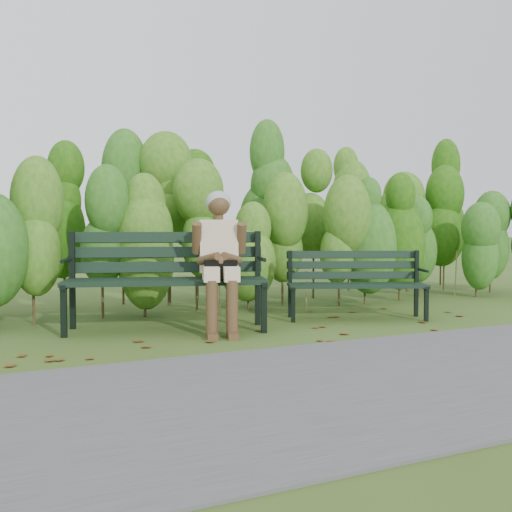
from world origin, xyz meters
name	(u,v)px	position (x,y,z in m)	size (l,w,h in m)	color
ground	(270,329)	(0.00, 0.00, 0.00)	(80.00, 80.00, 0.00)	#3A4F19
footpath	(408,376)	(0.00, -2.20, 0.01)	(60.00, 2.50, 0.01)	#474749
hedge_band	(207,212)	(0.00, 1.86, 1.26)	(11.04, 1.67, 2.42)	#47381E
leaf_litter	(272,330)	(-0.02, -0.07, 0.00)	(5.76, 2.15, 0.01)	brown
bench_left	(166,272)	(-0.98, 0.46, 0.60)	(2.15, 1.26, 1.02)	black
bench_right	(355,279)	(1.22, 0.22, 0.46)	(1.65, 1.09, 0.79)	black
seated_woman	(220,251)	(-0.53, 0.09, 0.82)	(0.62, 0.88, 1.44)	beige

